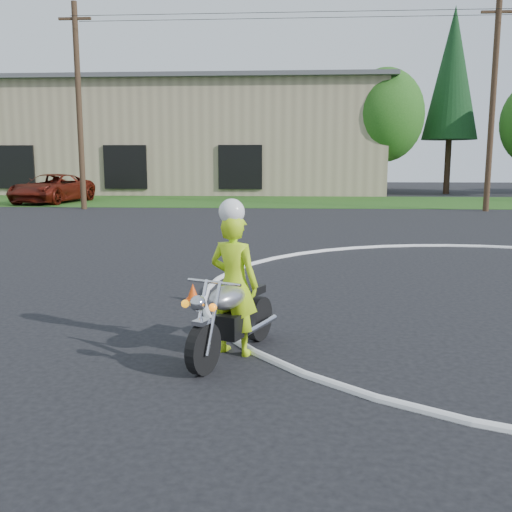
{
  "coord_description": "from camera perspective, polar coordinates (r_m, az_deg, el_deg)",
  "views": [
    {
      "loc": [
        -4.41,
        -7.39,
        2.4
      ],
      "look_at": [
        -4.91,
        0.41,
        1.1
      ],
      "focal_mm": 40.0,
      "sensor_mm": 36.0,
      "label": 1
    }
  ],
  "objects": [
    {
      "name": "grass_strip",
      "position": [
        34.76,
        10.98,
        5.34
      ],
      "size": [
        120.0,
        10.0,
        0.02
      ],
      "primitive_type": "cube",
      "color": "#1E4714",
      "rests_on": "ground"
    },
    {
      "name": "primary_motorcycle",
      "position": [
        7.06,
        -2.4,
        -6.07
      ],
      "size": [
        1.04,
        1.89,
        1.06
      ],
      "rotation": [
        0.0,
        0.0,
        -0.41
      ],
      "color": "black",
      "rests_on": "ground"
    },
    {
      "name": "rider_primary_grp",
      "position": [
        7.09,
        -2.22,
        -2.42
      ],
      "size": [
        0.76,
        0.65,
        1.96
      ],
      "rotation": [
        0.0,
        0.0,
        -0.41
      ],
      "color": "#B1E117",
      "rests_on": "ground"
    },
    {
      "name": "pickup_grp",
      "position": [
        35.37,
        -19.73,
        6.37
      ],
      "size": [
        3.54,
        6.32,
        1.67
      ],
      "rotation": [
        0.0,
        0.0,
        -0.13
      ],
      "color": "#521209",
      "rests_on": "ground"
    },
    {
      "name": "warehouse",
      "position": [
        49.33,
        -12.59,
        11.28
      ],
      "size": [
        41.0,
        17.0,
        8.3
      ],
      "color": "tan",
      "rests_on": "ground"
    },
    {
      "name": "utility_poles",
      "position": [
        30.04,
        22.6,
        14.09
      ],
      "size": [
        41.6,
        1.12,
        10.0
      ],
      "color": "#473321",
      "rests_on": "ground"
    }
  ]
}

